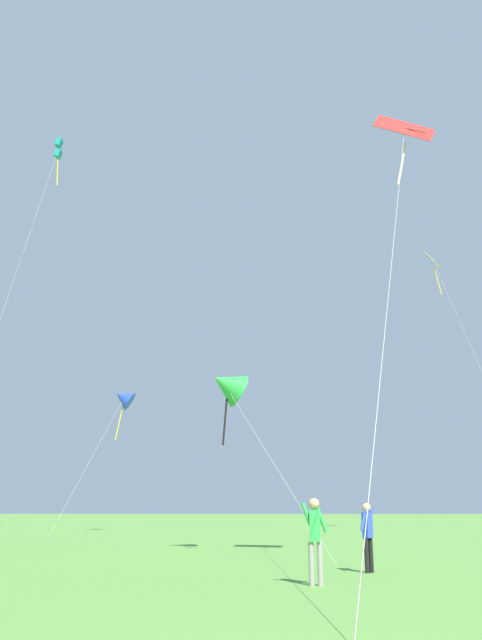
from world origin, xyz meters
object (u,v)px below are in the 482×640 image
at_px(kite_red_high, 403,139).
at_px(kite_yellow_diamond, 437,272).
at_px(kite_blue_delta, 123,398).
at_px(person_far_back, 368,530).
at_px(kite_green_small, 227,385).
at_px(person_in_blue_jacket, 315,532).
at_px(kite_teal_box, 58,151).

bearing_deg(kite_red_high, kite_yellow_diamond, 72.56).
height_order(kite_blue_delta, person_far_back, kite_blue_delta).
bearing_deg(kite_blue_delta, kite_green_small, -68.68).
bearing_deg(person_in_blue_jacket, kite_yellow_diamond, 69.28).
height_order(kite_yellow_diamond, person_in_blue_jacket, kite_yellow_diamond).
relative_size(kite_blue_delta, person_far_back, 7.73).
distance_m(kite_green_small, kite_red_high, 10.87).
height_order(kite_green_small, person_in_blue_jacket, kite_green_small).
xyz_separation_m(kite_yellow_diamond, person_far_back, (-11.18, -30.77, -17.80)).
distance_m(kite_blue_delta, kite_yellow_diamond, 25.21).
bearing_deg(kite_green_small, kite_blue_delta, 111.32).
bearing_deg(person_in_blue_jacket, kite_red_high, 50.05).
xyz_separation_m(kite_red_high, kite_blue_delta, (-13.81, 27.17, -3.71)).
relative_size(kite_yellow_diamond, person_far_back, 12.61).
height_order(kite_teal_box, person_in_blue_jacket, kite_teal_box).
xyz_separation_m(kite_green_small, kite_blue_delta, (-8.07, 20.69, 2.86)).
distance_m(kite_red_high, kite_yellow_diamond, 31.53).
xyz_separation_m(kite_blue_delta, person_far_back, (11.89, -28.44, -7.91)).
distance_m(kite_red_high, person_far_back, 11.84).
bearing_deg(kite_blue_delta, kite_yellow_diamond, 5.76).
bearing_deg(kite_yellow_diamond, kite_green_small, -123.10).
relative_size(kite_blue_delta, kite_teal_box, 0.45).
distance_m(kite_blue_delta, kite_teal_box, 19.07).
bearing_deg(kite_green_small, kite_yellow_diamond, 56.90).
height_order(kite_yellow_diamond, person_far_back, kite_yellow_diamond).
distance_m(kite_red_high, kite_blue_delta, 30.71).
distance_m(kite_teal_box, person_in_blue_jacket, 42.43).
relative_size(kite_blue_delta, kite_yellow_diamond, 0.61).
xyz_separation_m(kite_green_small, kite_teal_box, (-13.51, 18.92, 21.05)).
height_order(kite_blue_delta, kite_teal_box, kite_teal_box).
height_order(kite_yellow_diamond, kite_teal_box, kite_teal_box).
bearing_deg(kite_yellow_diamond, person_far_back, -109.97).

